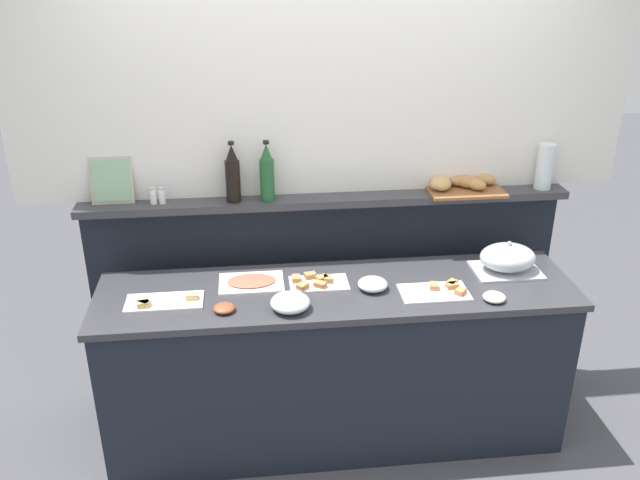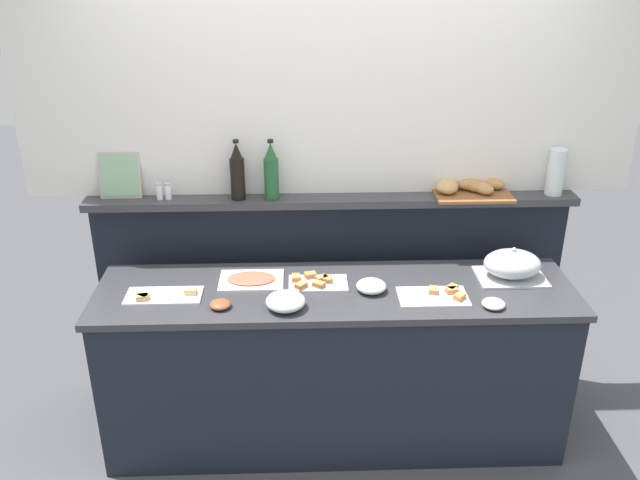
{
  "view_description": "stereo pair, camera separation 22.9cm",
  "coord_description": "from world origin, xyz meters",
  "px_view_note": "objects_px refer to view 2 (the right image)",
  "views": [
    {
      "loc": [
        -0.41,
        -2.87,
        2.48
      ],
      "look_at": [
        -0.07,
        0.1,
        1.12
      ],
      "focal_mm": 37.72,
      "sensor_mm": 36.0,
      "label": 1
    },
    {
      "loc": [
        -0.18,
        -2.88,
        2.48
      ],
      "look_at": [
        -0.07,
        0.1,
        1.12
      ],
      "focal_mm": 37.72,
      "sensor_mm": 36.0,
      "label": 2
    }
  ],
  "objects_px": {
    "condiment_bowl_teal": "(493,304)",
    "framed_picture": "(120,175)",
    "sandwich_platter_rear": "(437,295)",
    "water_carafe": "(556,172)",
    "sandwich_platter_front": "(163,296)",
    "glass_bowl_large": "(286,302)",
    "wine_bottle_dark": "(237,173)",
    "wine_bottle_green": "(271,173)",
    "serving_cloche": "(512,265)",
    "condiment_bowl_red": "(220,304)",
    "bread_basket": "(469,187)",
    "cold_cuts_platter": "(251,279)",
    "glass_bowl_medium": "(371,286)",
    "salt_shaker": "(159,191)",
    "sandwich_platter_side": "(316,282)",
    "pepper_shaker": "(168,191)"
  },
  "relations": [
    {
      "from": "wine_bottle_green",
      "to": "condiment_bowl_red",
      "type": "bearing_deg",
      "value": -113.11
    },
    {
      "from": "condiment_bowl_red",
      "to": "water_carafe",
      "type": "xyz_separation_m",
      "value": [
        1.71,
        0.56,
        0.43
      ]
    },
    {
      "from": "wine_bottle_green",
      "to": "wine_bottle_dark",
      "type": "bearing_deg",
      "value": 178.4
    },
    {
      "from": "wine_bottle_green",
      "to": "salt_shaker",
      "type": "xyz_separation_m",
      "value": [
        -0.58,
        0.01,
        -0.1
      ]
    },
    {
      "from": "sandwich_platter_rear",
      "to": "cold_cuts_platter",
      "type": "bearing_deg",
      "value": 167.82
    },
    {
      "from": "sandwich_platter_front",
      "to": "framed_picture",
      "type": "height_order",
      "value": "framed_picture"
    },
    {
      "from": "bread_basket",
      "to": "framed_picture",
      "type": "distance_m",
      "value": 1.82
    },
    {
      "from": "glass_bowl_large",
      "to": "framed_picture",
      "type": "bearing_deg",
      "value": 144.24
    },
    {
      "from": "sandwich_platter_side",
      "to": "framed_picture",
      "type": "bearing_deg",
      "value": 158.93
    },
    {
      "from": "serving_cloche",
      "to": "wine_bottle_green",
      "type": "xyz_separation_m",
      "value": [
        -1.2,
        0.3,
        0.4
      ]
    },
    {
      "from": "serving_cloche",
      "to": "salt_shaker",
      "type": "distance_m",
      "value": 1.83
    },
    {
      "from": "condiment_bowl_teal",
      "to": "wine_bottle_green",
      "type": "bearing_deg",
      "value": 150.41
    },
    {
      "from": "sandwich_platter_rear",
      "to": "framed_picture",
      "type": "xyz_separation_m",
      "value": [
        -1.58,
        0.54,
        0.44
      ]
    },
    {
      "from": "wine_bottle_green",
      "to": "glass_bowl_large",
      "type": "bearing_deg",
      "value": -82.88
    },
    {
      "from": "condiment_bowl_red",
      "to": "condiment_bowl_teal",
      "type": "xyz_separation_m",
      "value": [
        1.27,
        -0.04,
        0.0
      ]
    },
    {
      "from": "condiment_bowl_teal",
      "to": "glass_bowl_large",
      "type": "bearing_deg",
      "value": 178.45
    },
    {
      "from": "condiment_bowl_teal",
      "to": "water_carafe",
      "type": "distance_m",
      "value": 0.87
    },
    {
      "from": "sandwich_platter_side",
      "to": "pepper_shaker",
      "type": "height_order",
      "value": "pepper_shaker"
    },
    {
      "from": "framed_picture",
      "to": "condiment_bowl_red",
      "type": "bearing_deg",
      "value": -47.44
    },
    {
      "from": "glass_bowl_large",
      "to": "bread_basket",
      "type": "distance_m",
      "value": 1.18
    },
    {
      "from": "sandwich_platter_side",
      "to": "bread_basket",
      "type": "bearing_deg",
      "value": 24.02
    },
    {
      "from": "wine_bottle_green",
      "to": "pepper_shaker",
      "type": "relative_size",
      "value": 3.63
    },
    {
      "from": "pepper_shaker",
      "to": "serving_cloche",
      "type": "bearing_deg",
      "value": -10.32
    },
    {
      "from": "sandwich_platter_front",
      "to": "salt_shaker",
      "type": "xyz_separation_m",
      "value": [
        -0.06,
        0.45,
        0.36
      ]
    },
    {
      "from": "cold_cuts_platter",
      "to": "water_carafe",
      "type": "height_order",
      "value": "water_carafe"
    },
    {
      "from": "pepper_shaker",
      "to": "bread_basket",
      "type": "relative_size",
      "value": 0.21
    },
    {
      "from": "salt_shaker",
      "to": "framed_picture",
      "type": "bearing_deg",
      "value": 169.23
    },
    {
      "from": "sandwich_platter_front",
      "to": "glass_bowl_large",
      "type": "bearing_deg",
      "value": -11.84
    },
    {
      "from": "sandwich_platter_side",
      "to": "wine_bottle_dark",
      "type": "height_order",
      "value": "wine_bottle_dark"
    },
    {
      "from": "glass_bowl_large",
      "to": "glass_bowl_medium",
      "type": "relative_size",
      "value": 1.26
    },
    {
      "from": "sandwich_platter_rear",
      "to": "water_carafe",
      "type": "distance_m",
      "value": 0.96
    },
    {
      "from": "condiment_bowl_red",
      "to": "wine_bottle_green",
      "type": "distance_m",
      "value": 0.75
    },
    {
      "from": "condiment_bowl_red",
      "to": "wine_bottle_green",
      "type": "relative_size",
      "value": 0.32
    },
    {
      "from": "condiment_bowl_teal",
      "to": "framed_picture",
      "type": "height_order",
      "value": "framed_picture"
    },
    {
      "from": "serving_cloche",
      "to": "condiment_bowl_teal",
      "type": "height_order",
      "value": "serving_cloche"
    },
    {
      "from": "glass_bowl_large",
      "to": "glass_bowl_medium",
      "type": "distance_m",
      "value": 0.44
    },
    {
      "from": "sandwich_platter_rear",
      "to": "pepper_shaker",
      "type": "relative_size",
      "value": 3.81
    },
    {
      "from": "wine_bottle_dark",
      "to": "wine_bottle_green",
      "type": "xyz_separation_m",
      "value": [
        0.17,
        -0.0,
        0.0
      ]
    },
    {
      "from": "wine_bottle_dark",
      "to": "pepper_shaker",
      "type": "distance_m",
      "value": 0.38
    },
    {
      "from": "glass_bowl_large",
      "to": "wine_bottle_dark",
      "type": "xyz_separation_m",
      "value": [
        -0.24,
        0.57,
        0.44
      ]
    },
    {
      "from": "cold_cuts_platter",
      "to": "glass_bowl_medium",
      "type": "height_order",
      "value": "glass_bowl_medium"
    },
    {
      "from": "sandwich_platter_rear",
      "to": "condiment_bowl_red",
      "type": "xyz_separation_m",
      "value": [
        -1.03,
        -0.06,
        0.01
      ]
    },
    {
      "from": "sandwich_platter_side",
      "to": "bread_basket",
      "type": "height_order",
      "value": "bread_basket"
    },
    {
      "from": "cold_cuts_platter",
      "to": "bread_basket",
      "type": "relative_size",
      "value": 0.76
    },
    {
      "from": "glass_bowl_medium",
      "to": "salt_shaker",
      "type": "height_order",
      "value": "salt_shaker"
    },
    {
      "from": "glass_bowl_medium",
      "to": "water_carafe",
      "type": "distance_m",
      "value": 1.17
    },
    {
      "from": "condiment_bowl_red",
      "to": "sandwich_platter_rear",
      "type": "bearing_deg",
      "value": 3.49
    },
    {
      "from": "wine_bottle_dark",
      "to": "sandwich_platter_front",
      "type": "bearing_deg",
      "value": -127.92
    },
    {
      "from": "framed_picture",
      "to": "salt_shaker",
      "type": "bearing_deg",
      "value": -10.77
    },
    {
      "from": "sandwich_platter_front",
      "to": "glass_bowl_medium",
      "type": "height_order",
      "value": "glass_bowl_medium"
    }
  ]
}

